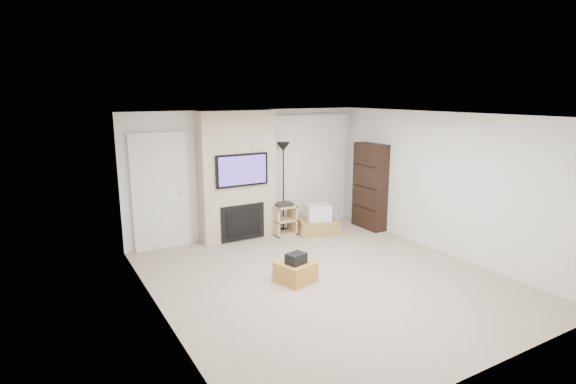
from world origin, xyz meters
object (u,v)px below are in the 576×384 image
box_stack (318,222)px  bookshelf (370,186)px  av_stand (284,218)px  ottoman (296,272)px  floor_lamp (283,162)px

box_stack → bookshelf: size_ratio=0.57×
bookshelf → box_stack: bearing=166.0°
av_stand → box_stack: 0.74m
ottoman → floor_lamp: size_ratio=0.27×
ottoman → box_stack: bearing=48.4°
av_stand → bookshelf: bearing=-15.6°
ottoman → av_stand: (0.99, 2.12, 0.20)m
ottoman → bookshelf: bookshelf is taller
floor_lamp → box_stack: bearing=-36.1°
floor_lamp → bookshelf: bearing=-22.5°
floor_lamp → box_stack: (0.58, -0.42, -1.24)m
av_stand → bookshelf: 1.95m
ottoman → av_stand: bearing=64.9°
floor_lamp → bookshelf: 1.92m
floor_lamp → box_stack: floor_lamp is taller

